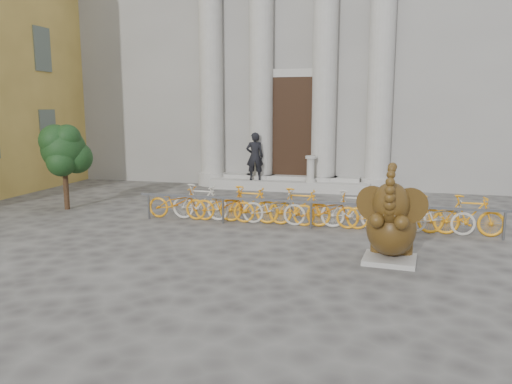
% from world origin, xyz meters
% --- Properties ---
extents(ground, '(80.00, 80.00, 0.00)m').
position_xyz_m(ground, '(0.00, 0.00, 0.00)').
color(ground, '#474442').
rests_on(ground, ground).
extents(classical_building, '(22.00, 10.70, 12.00)m').
position_xyz_m(classical_building, '(0.00, 14.93, 5.98)').
color(classical_building, gray).
rests_on(classical_building, ground).
extents(entrance_steps, '(6.00, 1.20, 0.36)m').
position_xyz_m(entrance_steps, '(0.00, 9.40, 0.18)').
color(entrance_steps, '#A8A59E').
rests_on(entrance_steps, ground).
extents(elephant_statue, '(1.37, 1.55, 2.05)m').
position_xyz_m(elephant_statue, '(3.63, 1.07, 0.75)').
color(elephant_statue, '#A8A59E').
rests_on(elephant_statue, ground).
extents(bike_rack, '(9.51, 0.53, 1.00)m').
position_xyz_m(bike_rack, '(1.67, 3.75, 0.50)').
color(bike_rack, slate).
rests_on(bike_rack, ground).
extents(tree, '(1.49, 1.36, 2.59)m').
position_xyz_m(tree, '(-5.89, 4.09, 1.81)').
color(tree, '#332114').
rests_on(tree, ground).
extents(pedestrian, '(0.75, 0.60, 1.80)m').
position_xyz_m(pedestrian, '(-1.28, 9.15, 1.26)').
color(pedestrian, black).
rests_on(pedestrian, entrance_steps).
extents(balustrade_post, '(0.40, 0.40, 0.97)m').
position_xyz_m(balustrade_post, '(0.84, 9.10, 0.81)').
color(balustrade_post, '#A8A59E').
rests_on(balustrade_post, entrance_steps).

